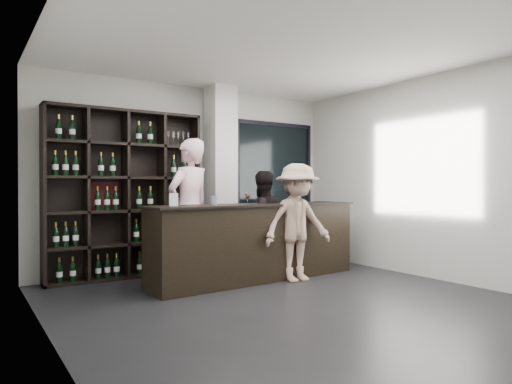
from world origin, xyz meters
TOP-DOWN VIEW (x-y plane):
  - floor at (0.00, 0.00)m, footprint 5.00×5.50m
  - wine_shelf at (-1.15, 2.57)m, footprint 2.20×0.35m
  - structural_column at (0.35, 2.47)m, footprint 0.40×0.40m
  - glass_panel at (1.55, 2.69)m, footprint 1.60×0.08m
  - tasting_counter at (0.35, 1.41)m, footprint 3.24×0.67m
  - taster_pink at (-0.48, 1.85)m, footprint 0.84×0.70m
  - taster_black at (0.72, 1.85)m, footprint 0.80×0.65m
  - customer at (0.78, 1.05)m, footprint 1.08×0.65m
  - wine_glass at (0.19, 1.40)m, footprint 0.08×0.08m
  - spit_cup at (-0.38, 1.32)m, footprint 0.11×0.11m
  - napkin_stack at (1.17, 1.49)m, footprint 0.16×0.16m
  - card_stand at (-0.92, 1.37)m, footprint 0.11×0.08m

SIDE VIEW (x-z plane):
  - floor at x=0.00m, z-range -0.01..0.00m
  - tasting_counter at x=0.35m, z-range 0.00..1.07m
  - taster_black at x=0.72m, z-range 0.00..1.55m
  - customer at x=0.78m, z-range 0.00..1.63m
  - taster_pink at x=-0.48m, z-range 0.00..1.97m
  - napkin_stack at x=1.17m, z-range 1.07..1.09m
  - spit_cup at x=-0.38m, z-range 1.07..1.19m
  - card_stand at x=-0.92m, z-range 1.07..1.22m
  - wine_glass at x=0.19m, z-range 1.07..1.24m
  - wine_shelf at x=-1.15m, z-range 0.00..2.40m
  - glass_panel at x=1.55m, z-range 0.35..2.45m
  - structural_column at x=0.35m, z-range 0.00..2.90m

